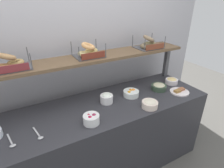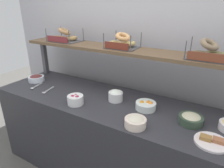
{
  "view_description": "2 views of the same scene",
  "coord_description": "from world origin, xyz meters",
  "px_view_note": "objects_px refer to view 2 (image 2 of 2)",
  "views": [
    {
      "loc": [
        -0.65,
        -1.38,
        1.83
      ],
      "look_at": [
        0.14,
        0.06,
        1.03
      ],
      "focal_mm": 29.03,
      "sensor_mm": 36.0,
      "label": 1
    },
    {
      "loc": [
        0.86,
        -1.37,
        1.67
      ],
      "look_at": [
        0.03,
        0.05,
        1.0
      ],
      "focal_mm": 31.76,
      "sensor_mm": 36.0,
      "label": 2
    }
  ],
  "objects_px": {
    "bowl_cream_cheese": "(116,95)",
    "bowl_fruit_salad": "(146,105)",
    "serving_spoon_near_plate": "(35,87)",
    "bagel_basket_plain": "(122,43)",
    "bowl_beet_salad": "(75,100)",
    "bowl_chocolate_spread": "(36,78)",
    "bagel_basket_poppy": "(208,53)",
    "bagel_basket_everything": "(65,37)",
    "bowl_potato_salad": "(135,122)",
    "bowl_tuna_salad": "(191,119)",
    "serving_plate_white": "(211,141)",
    "serving_spoon_by_edge": "(46,91)"
  },
  "relations": [
    {
      "from": "bowl_cream_cheese",
      "to": "bowl_fruit_salad",
      "type": "bearing_deg",
      "value": -1.5
    },
    {
      "from": "bowl_fruit_salad",
      "to": "serving_plate_white",
      "type": "distance_m",
      "value": 0.56
    },
    {
      "from": "bowl_cream_cheese",
      "to": "bagel_basket_poppy",
      "type": "bearing_deg",
      "value": 18.26
    },
    {
      "from": "serving_plate_white",
      "to": "bagel_basket_plain",
      "type": "relative_size",
      "value": 0.74
    },
    {
      "from": "bowl_tuna_salad",
      "to": "bagel_basket_everything",
      "type": "distance_m",
      "value": 1.53
    },
    {
      "from": "serving_spoon_by_edge",
      "to": "bagel_basket_plain",
      "type": "distance_m",
      "value": 0.89
    },
    {
      "from": "bowl_chocolate_spread",
      "to": "bagel_basket_everything",
      "type": "height_order",
      "value": "bagel_basket_everything"
    },
    {
      "from": "bowl_beet_salad",
      "to": "bowl_chocolate_spread",
      "type": "height_order",
      "value": "bowl_beet_salad"
    },
    {
      "from": "bowl_chocolate_spread",
      "to": "bowl_fruit_salad",
      "type": "distance_m",
      "value": 1.31
    },
    {
      "from": "bowl_tuna_salad",
      "to": "serving_spoon_near_plate",
      "type": "xyz_separation_m",
      "value": [
        -1.54,
        -0.13,
        -0.03
      ]
    },
    {
      "from": "bowl_potato_salad",
      "to": "bagel_basket_poppy",
      "type": "bearing_deg",
      "value": 55.78
    },
    {
      "from": "serving_plate_white",
      "to": "bagel_basket_plain",
      "type": "bearing_deg",
      "value": 152.86
    },
    {
      "from": "bowl_cream_cheese",
      "to": "serving_plate_white",
      "type": "xyz_separation_m",
      "value": [
        0.82,
        -0.21,
        -0.04
      ]
    },
    {
      "from": "bagel_basket_poppy",
      "to": "bowl_fruit_salad",
      "type": "bearing_deg",
      "value": -148.63
    },
    {
      "from": "bowl_cream_cheese",
      "to": "bagel_basket_everything",
      "type": "bearing_deg",
      "value": 163.29
    },
    {
      "from": "bowl_cream_cheese",
      "to": "bagel_basket_everything",
      "type": "relative_size",
      "value": 0.38
    },
    {
      "from": "bowl_beet_salad",
      "to": "bagel_basket_poppy",
      "type": "bearing_deg",
      "value": 26.08
    },
    {
      "from": "bowl_beet_salad",
      "to": "bowl_cream_cheese",
      "type": "height_order",
      "value": "bowl_cream_cheese"
    },
    {
      "from": "bowl_chocolate_spread",
      "to": "serving_plate_white",
      "type": "xyz_separation_m",
      "value": [
        1.83,
        -0.18,
        -0.02
      ]
    },
    {
      "from": "bowl_tuna_salad",
      "to": "serving_spoon_near_plate",
      "type": "relative_size",
      "value": 1.0
    },
    {
      "from": "bowl_beet_salad",
      "to": "serving_spoon_by_edge",
      "type": "relative_size",
      "value": 0.8
    },
    {
      "from": "bagel_basket_plain",
      "to": "serving_spoon_by_edge",
      "type": "bearing_deg",
      "value": -145.11
    },
    {
      "from": "bowl_tuna_salad",
      "to": "bagel_basket_poppy",
      "type": "xyz_separation_m",
      "value": [
        0.01,
        0.26,
        0.44
      ]
    },
    {
      "from": "bagel_basket_plain",
      "to": "bowl_potato_salad",
      "type": "bearing_deg",
      "value": -53.32
    },
    {
      "from": "bowl_potato_salad",
      "to": "serving_plate_white",
      "type": "distance_m",
      "value": 0.5
    },
    {
      "from": "serving_spoon_near_plate",
      "to": "bagel_basket_plain",
      "type": "relative_size",
      "value": 0.61
    },
    {
      "from": "bagel_basket_plain",
      "to": "bagel_basket_poppy",
      "type": "bearing_deg",
      "value": -1.99
    },
    {
      "from": "bowl_cream_cheese",
      "to": "bagel_basket_everything",
      "type": "distance_m",
      "value": 0.92
    },
    {
      "from": "bowl_beet_salad",
      "to": "bagel_basket_plain",
      "type": "distance_m",
      "value": 0.68
    },
    {
      "from": "serving_spoon_near_plate",
      "to": "bagel_basket_poppy",
      "type": "xyz_separation_m",
      "value": [
        1.55,
        0.39,
        0.47
      ]
    },
    {
      "from": "bowl_potato_salad",
      "to": "serving_plate_white",
      "type": "relative_size",
      "value": 0.75
    },
    {
      "from": "serving_plate_white",
      "to": "serving_spoon_near_plate",
      "type": "height_order",
      "value": "serving_plate_white"
    },
    {
      "from": "bowl_beet_salad",
      "to": "serving_plate_white",
      "type": "height_order",
      "value": "bowl_beet_salad"
    },
    {
      "from": "bowl_beet_salad",
      "to": "serving_spoon_near_plate",
      "type": "relative_size",
      "value": 0.8
    },
    {
      "from": "bagel_basket_plain",
      "to": "bowl_chocolate_spread",
      "type": "bearing_deg",
      "value": -163.67
    },
    {
      "from": "bowl_potato_salad",
      "to": "serving_spoon_by_edge",
      "type": "xyz_separation_m",
      "value": [
        -1.01,
        0.1,
        -0.03
      ]
    },
    {
      "from": "bowl_chocolate_spread",
      "to": "serving_plate_white",
      "type": "distance_m",
      "value": 1.84
    },
    {
      "from": "bowl_beet_salad",
      "to": "serving_spoon_by_edge",
      "type": "height_order",
      "value": "bowl_beet_salad"
    },
    {
      "from": "bowl_cream_cheese",
      "to": "bagel_basket_plain",
      "type": "xyz_separation_m",
      "value": [
        -0.07,
        0.25,
        0.43
      ]
    },
    {
      "from": "bowl_cream_cheese",
      "to": "bagel_basket_everything",
      "type": "height_order",
      "value": "bagel_basket_everything"
    },
    {
      "from": "bowl_potato_salad",
      "to": "bowl_tuna_salad",
      "type": "relative_size",
      "value": 0.9
    },
    {
      "from": "bowl_cream_cheese",
      "to": "serving_plate_white",
      "type": "bearing_deg",
      "value": -14.34
    },
    {
      "from": "serving_spoon_by_edge",
      "to": "bagel_basket_plain",
      "type": "height_order",
      "value": "bagel_basket_plain"
    },
    {
      "from": "bagel_basket_plain",
      "to": "bowl_fruit_salad",
      "type": "bearing_deg",
      "value": -34.81
    },
    {
      "from": "serving_spoon_near_plate",
      "to": "bagel_basket_everything",
      "type": "height_order",
      "value": "bagel_basket_everything"
    },
    {
      "from": "bagel_basket_everything",
      "to": "bagel_basket_poppy",
      "type": "height_order",
      "value": "bagel_basket_poppy"
    },
    {
      "from": "bowl_potato_salad",
      "to": "bowl_cream_cheese",
      "type": "xyz_separation_m",
      "value": [
        -0.32,
        0.29,
        0.01
      ]
    },
    {
      "from": "bowl_potato_salad",
      "to": "serving_spoon_by_edge",
      "type": "bearing_deg",
      "value": 174.4
    },
    {
      "from": "bowl_cream_cheese",
      "to": "bagel_basket_poppy",
      "type": "height_order",
      "value": "bagel_basket_poppy"
    },
    {
      "from": "serving_spoon_by_edge",
      "to": "serving_plate_white",
      "type": "bearing_deg",
      "value": -0.87
    }
  ]
}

